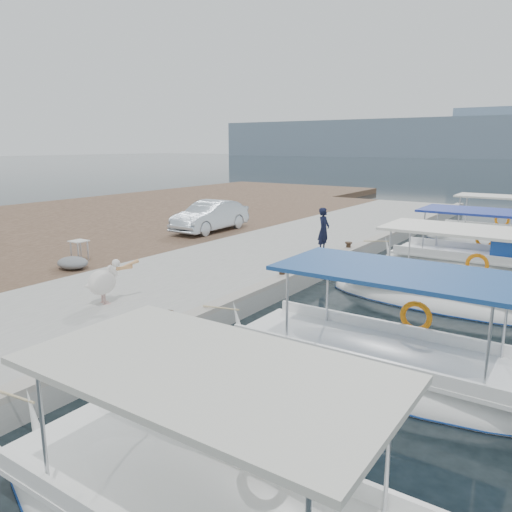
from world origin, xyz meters
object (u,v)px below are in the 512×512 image
at_px(fishing_caique_b, 381,372).
at_px(fisherman, 324,230).
at_px(pelican, 104,281).
at_px(parked_car, 210,216).
at_px(fishing_caique_e, 490,240).
at_px(fishing_caique_d, 471,265).
at_px(fishing_caique_c, 455,300).

bearing_deg(fishing_caique_b, fisherman, 123.42).
height_order(pelican, parked_car, parked_car).
bearing_deg(parked_car, fisherman, -11.57).
distance_m(pelican, parked_car, 11.24).
height_order(fishing_caique_b, fishing_caique_e, same).
relative_size(fishing_caique_e, pelican, 4.09).
bearing_deg(pelican, fishing_caique_b, 7.18).
distance_m(fishing_caique_b, fishing_caique_d, 10.26).
height_order(fishing_caique_b, parked_car, fishing_caique_b).
relative_size(fishing_caique_b, fishing_caique_c, 0.97).
bearing_deg(fisherman, fishing_caique_e, -31.84).
bearing_deg(fishing_caique_c, fishing_caique_d, 96.07).
distance_m(fishing_caique_c, fisherman, 6.04).
distance_m(fishing_caique_b, parked_car, 15.12).
bearing_deg(fishing_caique_e, fishing_caique_d, -86.65).
distance_m(fishing_caique_b, fishing_caique_c, 5.69).
relative_size(fishing_caique_e, parked_car, 1.35).
relative_size(fishing_caique_c, parked_car, 1.74).
distance_m(fishing_caique_c, fishing_caique_d, 4.59).
xyz_separation_m(fishing_caique_c, parked_car, (-12.01, 3.59, 1.09)).
height_order(fishing_caique_c, pelican, fishing_caique_c).
relative_size(fishing_caique_c, fishing_caique_e, 1.29).
distance_m(fisherman, parked_car, 6.70).
height_order(fishing_caique_b, fishing_caique_d, same).
distance_m(fishing_caique_e, pelican, 18.41).
distance_m(fishing_caique_d, fishing_caique_e, 6.10).
relative_size(fishing_caique_b, parked_car, 1.68).
xyz_separation_m(fishing_caique_b, fishing_caique_d, (-0.36, 10.25, 0.07)).
bearing_deg(pelican, fishing_caique_e, 69.61).
xyz_separation_m(fishing_caique_b, pelican, (-7.12, -0.90, 0.95)).
relative_size(fishing_caique_d, fisherman, 3.76).
bearing_deg(fisherman, pelican, 165.61).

